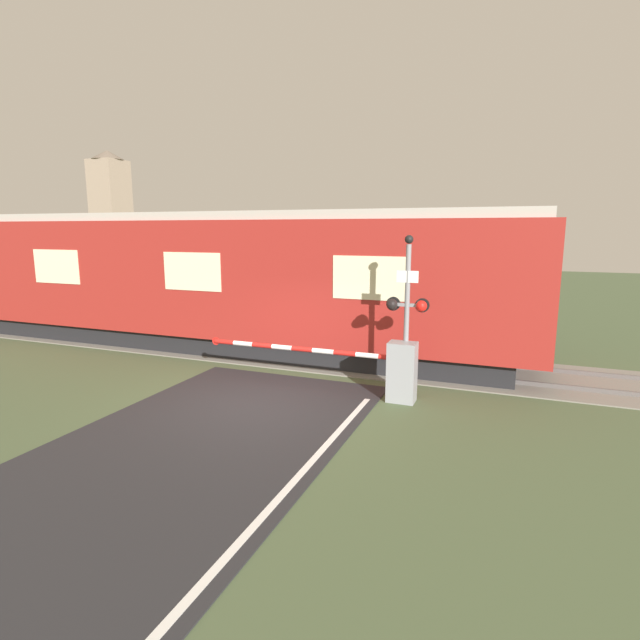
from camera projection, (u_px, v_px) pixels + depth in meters
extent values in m
plane|color=#475638|center=(259.00, 402.00, 10.79)|extent=(80.00, 80.00, 0.00)
cube|color=slate|center=(325.00, 357.00, 14.50)|extent=(36.00, 3.20, 0.03)
cube|color=#595451|center=(316.00, 361.00, 13.83)|extent=(36.00, 0.08, 0.10)
cube|color=#595451|center=(334.00, 350.00, 15.15)|extent=(36.00, 0.08, 0.10)
cube|color=black|center=(223.00, 338.00, 15.70)|extent=(17.23, 2.46, 0.60)
cube|color=maroon|center=(221.00, 276.00, 15.34)|extent=(18.73, 2.90, 3.33)
cube|color=#ADA89E|center=(219.00, 217.00, 15.02)|extent=(18.35, 2.66, 0.24)
cube|color=beige|center=(369.00, 278.00, 12.11)|extent=(1.87, 0.02, 1.07)
cube|color=beige|center=(192.00, 272.00, 13.97)|extent=(1.87, 0.02, 1.07)
cube|color=beige|center=(56.00, 267.00, 15.82)|extent=(1.87, 0.02, 1.07)
cube|color=gray|center=(402.00, 372.00, 10.74)|extent=(0.60, 0.44, 1.31)
cylinder|color=gray|center=(402.00, 359.00, 10.69)|extent=(0.16, 0.16, 0.18)
cylinder|color=red|center=(390.00, 358.00, 10.78)|extent=(0.52, 0.11, 0.11)
cylinder|color=white|center=(367.00, 355.00, 10.97)|extent=(0.52, 0.11, 0.11)
cylinder|color=red|center=(345.00, 353.00, 11.15)|extent=(0.52, 0.11, 0.11)
cylinder|color=white|center=(323.00, 351.00, 11.34)|extent=(0.52, 0.11, 0.11)
cylinder|color=red|center=(302.00, 349.00, 11.53)|extent=(0.52, 0.11, 0.11)
cylinder|color=white|center=(282.00, 347.00, 11.72)|extent=(0.52, 0.11, 0.11)
cylinder|color=red|center=(262.00, 345.00, 11.91)|extent=(0.52, 0.11, 0.11)
cylinder|color=white|center=(243.00, 344.00, 12.09)|extent=(0.52, 0.11, 0.11)
cylinder|color=red|center=(225.00, 342.00, 12.28)|extent=(0.52, 0.11, 0.11)
cylinder|color=red|center=(216.00, 341.00, 12.37)|extent=(0.20, 0.02, 0.20)
cylinder|color=gray|center=(406.00, 324.00, 10.72)|extent=(0.11, 0.11, 3.38)
cube|color=gray|center=(407.00, 305.00, 10.65)|extent=(0.75, 0.07, 0.07)
sphere|color=black|center=(392.00, 304.00, 10.72)|extent=(0.24, 0.24, 0.24)
sphere|color=red|center=(421.00, 306.00, 10.49)|extent=(0.24, 0.24, 0.24)
cylinder|color=black|center=(393.00, 304.00, 10.82)|extent=(0.30, 0.06, 0.30)
cylinder|color=black|center=(422.00, 305.00, 10.59)|extent=(0.30, 0.06, 0.30)
cube|color=white|center=(408.00, 277.00, 10.50)|extent=(0.46, 0.02, 0.25)
sphere|color=black|center=(409.00, 239.00, 10.40)|extent=(0.18, 0.18, 0.18)
cube|color=gray|center=(112.00, 217.00, 43.20)|extent=(2.57, 2.57, 9.47)
cone|color=brown|center=(107.00, 155.00, 42.27)|extent=(2.83, 2.83, 0.80)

